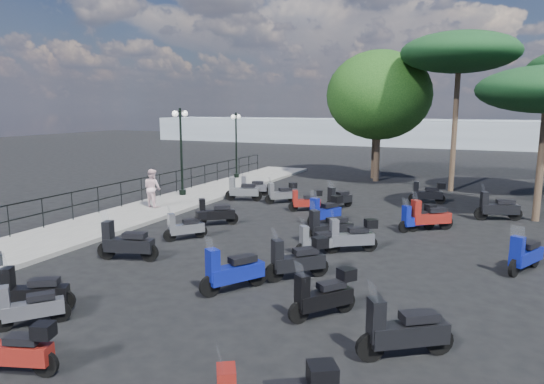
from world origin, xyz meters
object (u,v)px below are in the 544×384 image
at_px(scooter_11, 13,349).
at_px(scooter_20, 429,217).
at_px(scooter_15, 306,201).
at_px(scooter_21, 428,193).
at_px(pine_2, 376,78).
at_px(lamp_post_2, 236,141).
at_px(scooter_5, 253,187).
at_px(scooter_17, 298,259).
at_px(scooter_3, 215,213).
at_px(scooter_10, 282,193).
at_px(scooter_9, 325,211).
at_px(scooter_26, 497,208).
at_px(pine_0, 459,53).
at_px(pedestrian_far, 152,188).
at_px(scooter_6, 29,308).
at_px(scooter_25, 418,218).
at_px(scooter_23, 403,331).
at_px(scooter_13, 329,228).
at_px(scooter_14, 339,199).
at_px(scooter_7, 126,243).
at_px(scooter_2, 186,227).
at_px(broadleaf_tree, 379,95).
at_px(scooter_24, 525,255).
at_px(scooter_4, 243,191).
at_px(scooter_19, 317,242).
at_px(scooter_12, 324,295).
at_px(scooter_18, 351,236).
at_px(scooter_8, 232,271).
at_px(lamp_post_1, 181,146).
at_px(scooter_0, 32,293).

height_order(scooter_11, scooter_20, scooter_20).
height_order(scooter_15, scooter_21, scooter_21).
bearing_deg(pine_2, lamp_post_2, -151.21).
height_order(scooter_5, scooter_17, scooter_17).
distance_m(scooter_3, scooter_21, 10.32).
bearing_deg(scooter_10, scooter_11, 143.93).
height_order(scooter_9, scooter_26, scooter_26).
relative_size(pine_0, pine_2, 1.15).
bearing_deg(scooter_5, pedestrian_far, 134.26).
bearing_deg(scooter_6, scooter_25, -78.38).
bearing_deg(scooter_23, scooter_5, 0.81).
distance_m(scooter_5, scooter_6, 15.52).
xyz_separation_m(scooter_6, scooter_13, (3.71, 8.43, 0.10)).
relative_size(scooter_15, scooter_23, 0.84).
bearing_deg(scooter_13, scooter_26, -85.87).
xyz_separation_m(scooter_10, scooter_14, (2.77, -0.03, -0.03)).
bearing_deg(scooter_26, lamp_post_2, 50.86).
height_order(scooter_7, scooter_14, scooter_7).
relative_size(scooter_2, broadleaf_tree, 0.17).
bearing_deg(scooter_25, pine_2, -28.09).
bearing_deg(scooter_3, scooter_24, -133.47).
relative_size(scooter_6, broadleaf_tree, 0.15).
relative_size(scooter_4, scooter_6, 1.46).
height_order(scooter_19, scooter_24, scooter_24).
bearing_deg(scooter_13, scooter_7, 85.29).
relative_size(scooter_12, scooter_13, 0.95).
bearing_deg(scooter_12, scooter_21, -54.48).
distance_m(scooter_9, scooter_13, 2.66).
relative_size(scooter_3, scooter_11, 0.92).
bearing_deg(pine_0, broadleaf_tree, 156.37).
distance_m(scooter_13, scooter_18, 1.16).
bearing_deg(scooter_8, scooter_2, -11.52).
bearing_deg(scooter_3, scooter_11, 155.29).
relative_size(scooter_3, scooter_21, 0.86).
height_order(lamp_post_1, scooter_21, lamp_post_1).
bearing_deg(pine_2, scooter_12, -80.27).
distance_m(scooter_11, scooter_17, 6.81).
relative_size(scooter_20, scooter_24, 0.96).
xyz_separation_m(lamp_post_1, scooter_2, (4.58, -6.46, -2.12)).
relative_size(scooter_6, scooter_13, 0.81).
distance_m(scooter_17, scooter_21, 12.02).
relative_size(scooter_6, scooter_17, 0.85).
distance_m(scooter_5, scooter_21, 8.50).
bearing_deg(scooter_18, scooter_26, -65.47).
bearing_deg(scooter_3, scooter_21, -78.94).
relative_size(scooter_20, pine_0, 0.19).
bearing_deg(broadleaf_tree, scooter_21, -58.61).
xyz_separation_m(scooter_0, pine_0, (7.14, 20.37, 6.72)).
bearing_deg(scooter_13, scooter_2, 63.43).
bearing_deg(pine_0, scooter_9, -111.04).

